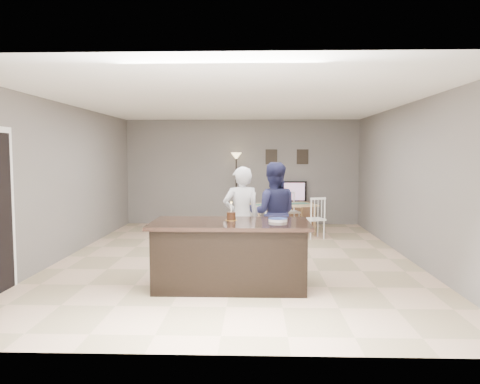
{
  "coord_description": "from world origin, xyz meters",
  "views": [
    {
      "loc": [
        0.34,
        -8.09,
        1.82
      ],
      "look_at": [
        0.08,
        -0.3,
        1.19
      ],
      "focal_mm": 35.0,
      "sensor_mm": 36.0,
      "label": 1
    }
  ],
  "objects_px": {
    "television": "(289,192)",
    "man": "(273,214)",
    "floor_lamp": "(236,169)",
    "kitchen_island": "(230,254)",
    "plate_stack": "(278,220)",
    "tv_console": "(289,214)",
    "woman": "(241,218)",
    "birthday_cake": "(231,216)",
    "dining_table": "(281,209)"
  },
  "relations": [
    {
      "from": "plate_stack",
      "to": "man",
      "type": "bearing_deg",
      "value": 90.71
    },
    {
      "from": "tv_console",
      "to": "man",
      "type": "distance_m",
      "value": 4.29
    },
    {
      "from": "tv_console",
      "to": "birthday_cake",
      "type": "height_order",
      "value": "birthday_cake"
    },
    {
      "from": "man",
      "to": "floor_lamp",
      "type": "relative_size",
      "value": 0.91
    },
    {
      "from": "plate_stack",
      "to": "dining_table",
      "type": "xyz_separation_m",
      "value": [
        0.27,
        4.14,
        -0.35
      ]
    },
    {
      "from": "plate_stack",
      "to": "birthday_cake",
      "type": "bearing_deg",
      "value": 172.58
    },
    {
      "from": "woman",
      "to": "dining_table",
      "type": "bearing_deg",
      "value": -116.9
    },
    {
      "from": "kitchen_island",
      "to": "tv_console",
      "type": "bearing_deg",
      "value": 77.84
    },
    {
      "from": "birthday_cake",
      "to": "plate_stack",
      "type": "relative_size",
      "value": 0.97
    },
    {
      "from": "man",
      "to": "kitchen_island",
      "type": "bearing_deg",
      "value": 65.92
    },
    {
      "from": "television",
      "to": "dining_table",
      "type": "bearing_deg",
      "value": 79.2
    },
    {
      "from": "birthday_cake",
      "to": "dining_table",
      "type": "relative_size",
      "value": 0.13
    },
    {
      "from": "television",
      "to": "plate_stack",
      "type": "bearing_deg",
      "value": 84.38
    },
    {
      "from": "man",
      "to": "television",
      "type": "bearing_deg",
      "value": -96.4
    },
    {
      "from": "kitchen_island",
      "to": "plate_stack",
      "type": "bearing_deg",
      "value": 5.4
    },
    {
      "from": "kitchen_island",
      "to": "plate_stack",
      "type": "height_order",
      "value": "plate_stack"
    },
    {
      "from": "floor_lamp",
      "to": "plate_stack",
      "type": "bearing_deg",
      "value": -81.79
    },
    {
      "from": "woman",
      "to": "man",
      "type": "xyz_separation_m",
      "value": [
        0.51,
        0.3,
        0.03
      ]
    },
    {
      "from": "dining_table",
      "to": "plate_stack",
      "type": "bearing_deg",
      "value": -112.63
    },
    {
      "from": "television",
      "to": "plate_stack",
      "type": "distance_m",
      "value": 5.61
    },
    {
      "from": "plate_stack",
      "to": "floor_lamp",
      "type": "height_order",
      "value": "floor_lamp"
    },
    {
      "from": "man",
      "to": "birthday_cake",
      "type": "relative_size",
      "value": 6.53
    },
    {
      "from": "tv_console",
      "to": "floor_lamp",
      "type": "relative_size",
      "value": 0.65
    },
    {
      "from": "television",
      "to": "woman",
      "type": "bearing_deg",
      "value": 76.76
    },
    {
      "from": "television",
      "to": "floor_lamp",
      "type": "xyz_separation_m",
      "value": [
        -1.35,
        -0.05,
        0.58
      ]
    },
    {
      "from": "birthday_cake",
      "to": "kitchen_island",
      "type": "bearing_deg",
      "value": -92.38
    },
    {
      "from": "tv_console",
      "to": "plate_stack",
      "type": "relative_size",
      "value": 4.53
    },
    {
      "from": "woman",
      "to": "plate_stack",
      "type": "xyz_separation_m",
      "value": [
        0.53,
        -0.99,
        0.11
      ]
    },
    {
      "from": "woman",
      "to": "birthday_cake",
      "type": "relative_size",
      "value": 6.28
    },
    {
      "from": "woman",
      "to": "floor_lamp",
      "type": "bearing_deg",
      "value": -99.18
    },
    {
      "from": "man",
      "to": "plate_stack",
      "type": "relative_size",
      "value": 6.36
    },
    {
      "from": "birthday_cake",
      "to": "woman",
      "type": "bearing_deg",
      "value": 82.79
    },
    {
      "from": "dining_table",
      "to": "floor_lamp",
      "type": "height_order",
      "value": "floor_lamp"
    },
    {
      "from": "floor_lamp",
      "to": "television",
      "type": "bearing_deg",
      "value": 2.13
    },
    {
      "from": "man",
      "to": "birthday_cake",
      "type": "bearing_deg",
      "value": 63.54
    },
    {
      "from": "birthday_cake",
      "to": "dining_table",
      "type": "bearing_deg",
      "value": 77.22
    },
    {
      "from": "man",
      "to": "dining_table",
      "type": "bearing_deg",
      "value": -94.72
    },
    {
      "from": "birthday_cake",
      "to": "floor_lamp",
      "type": "bearing_deg",
      "value": 91.61
    },
    {
      "from": "tv_console",
      "to": "woman",
      "type": "relative_size",
      "value": 0.74
    },
    {
      "from": "television",
      "to": "floor_lamp",
      "type": "relative_size",
      "value": 0.49
    },
    {
      "from": "tv_console",
      "to": "television",
      "type": "bearing_deg",
      "value": 90.0
    },
    {
      "from": "plate_stack",
      "to": "floor_lamp",
      "type": "bearing_deg",
      "value": 98.21
    },
    {
      "from": "kitchen_island",
      "to": "television",
      "type": "relative_size",
      "value": 2.35
    },
    {
      "from": "birthday_cake",
      "to": "plate_stack",
      "type": "height_order",
      "value": "birthday_cake"
    },
    {
      "from": "television",
      "to": "man",
      "type": "bearing_deg",
      "value": 82.49
    },
    {
      "from": "television",
      "to": "woman",
      "type": "xyz_separation_m",
      "value": [
        -1.08,
        -4.59,
        -0.05
      ]
    },
    {
      "from": "tv_console",
      "to": "floor_lamp",
      "type": "height_order",
      "value": "floor_lamp"
    },
    {
      "from": "kitchen_island",
      "to": "floor_lamp",
      "type": "height_order",
      "value": "floor_lamp"
    },
    {
      "from": "woman",
      "to": "man",
      "type": "bearing_deg",
      "value": -162.51
    },
    {
      "from": "television",
      "to": "woman",
      "type": "relative_size",
      "value": 0.56
    }
  ]
}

